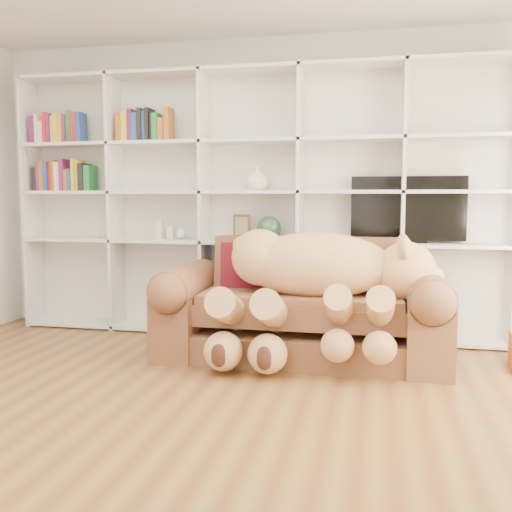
# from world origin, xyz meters

# --- Properties ---
(floor) EXTENTS (5.00, 5.00, 0.00)m
(floor) POSITION_xyz_m (0.00, 0.00, 0.00)
(floor) COLOR brown
(floor) RESTS_ON ground
(wall_back) EXTENTS (5.00, 0.02, 2.70)m
(wall_back) POSITION_xyz_m (0.00, 2.50, 1.35)
(wall_back) COLOR white
(wall_back) RESTS_ON floor
(bookshelf) EXTENTS (4.43, 0.35, 2.40)m
(bookshelf) POSITION_xyz_m (-0.24, 2.36, 1.31)
(bookshelf) COLOR white
(bookshelf) RESTS_ON floor
(sofa) EXTENTS (2.20, 0.95, 0.93)m
(sofa) POSITION_xyz_m (0.55, 1.68, 0.35)
(sofa) COLOR brown
(sofa) RESTS_ON floor
(teddy_bear) EXTENTS (1.69, 0.91, 0.98)m
(teddy_bear) POSITION_xyz_m (0.68, 1.49, 0.65)
(teddy_bear) COLOR tan
(teddy_bear) RESTS_ON sofa
(throw_pillow) EXTENTS (0.44, 0.30, 0.43)m
(throw_pillow) POSITION_xyz_m (0.06, 1.83, 0.67)
(throw_pillow) COLOR #5C0F21
(throw_pillow) RESTS_ON sofa
(tv) EXTENTS (0.96, 0.18, 0.57)m
(tv) POSITION_xyz_m (1.37, 2.35, 1.14)
(tv) COLOR black
(tv) RESTS_ON bookshelf
(picture_frame) EXTENTS (0.18, 0.09, 0.22)m
(picture_frame) POSITION_xyz_m (-0.09, 2.30, 0.99)
(picture_frame) COLOR brown
(picture_frame) RESTS_ON bookshelf
(green_vase) EXTENTS (0.22, 0.22, 0.22)m
(green_vase) POSITION_xyz_m (0.16, 2.30, 0.98)
(green_vase) COLOR #295034
(green_vase) RESTS_ON bookshelf
(figurine_tall) EXTENTS (0.11, 0.11, 0.17)m
(figurine_tall) POSITION_xyz_m (-0.89, 2.30, 0.95)
(figurine_tall) COLOR beige
(figurine_tall) RESTS_ON bookshelf
(figurine_short) EXTENTS (0.08, 0.08, 0.12)m
(figurine_short) POSITION_xyz_m (-0.78, 2.30, 0.93)
(figurine_short) COLOR beige
(figurine_short) RESTS_ON bookshelf
(snow_globe) EXTENTS (0.10, 0.10, 0.10)m
(snow_globe) POSITION_xyz_m (-0.67, 2.30, 0.92)
(snow_globe) COLOR white
(snow_globe) RESTS_ON bookshelf
(shelf_vase) EXTENTS (0.20, 0.20, 0.21)m
(shelf_vase) POSITION_xyz_m (0.05, 2.30, 1.42)
(shelf_vase) COLOR white
(shelf_vase) RESTS_ON bookshelf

